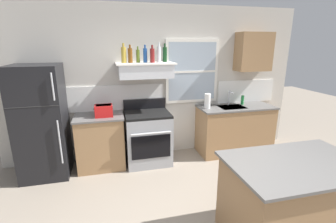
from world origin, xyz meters
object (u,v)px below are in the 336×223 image
bottle_red_label_wine (152,55)px  bottle_clear_tall (159,54)px  stove_range (148,137)px  bottle_amber_wine (130,55)px  dish_soap_bottle (242,100)px  kitchen_island (293,202)px  paper_towel_roll (207,101)px  toaster (104,110)px  refrigerator (42,122)px  bottle_dark_green_wine (165,54)px  bottle_champagne_gold_foil (124,55)px  bottle_olive_oil_square (138,56)px  bottle_blue_liqueur (145,55)px

bottle_red_label_wine → bottle_clear_tall: 0.12m
stove_range → bottle_amber_wine: 1.42m
dish_soap_bottle → kitchen_island: bearing=-107.3°
paper_towel_roll → toaster: bearing=-177.6°
refrigerator → stove_range: size_ratio=1.61×
bottle_clear_tall → bottle_dark_green_wine: (0.12, 0.07, -0.01)m
kitchen_island → bottle_amber_wine: bearing=122.4°
bottle_clear_tall → dish_soap_bottle: 1.87m
bottle_amber_wine → refrigerator: bearing=-175.4°
bottle_dark_green_wine → kitchen_island: bottle_dark_green_wine is taller
stove_range → bottle_red_label_wine: bottle_red_label_wine is taller
toaster → bottle_amber_wine: size_ratio=1.03×
bottle_clear_tall → kitchen_island: 2.80m
toaster → stove_range: 0.90m
bottle_champagne_gold_foil → bottle_amber_wine: size_ratio=1.08×
bottle_amber_wine → bottle_dark_green_wine: bearing=6.3°
bottle_clear_tall → paper_towel_roll: bearing=-3.3°
bottle_champagne_gold_foil → dish_soap_bottle: (2.22, 0.03, -0.88)m
toaster → stove_range: bearing=3.1°
bottle_champagne_gold_foil → bottle_olive_oil_square: 0.23m
bottle_olive_oil_square → dish_soap_bottle: 2.17m
toaster → bottle_blue_liqueur: bearing=12.4°
refrigerator → bottle_champagne_gold_foil: (1.31, 0.13, 1.00)m
stove_range → dish_soap_bottle: bearing=4.2°
bottle_amber_wine → bottle_blue_liqueur: (0.25, 0.03, -0.00)m
refrigerator → bottle_dark_green_wine: (2.00, 0.18, 1.00)m
refrigerator → dish_soap_bottle: bearing=2.6°
stove_range → bottle_amber_wine: (-0.24, 0.09, 1.40)m
stove_range → kitchen_island: 2.44m
bottle_champagne_gold_foil → bottle_dark_green_wine: bottle_champagne_gold_foil is taller
toaster → bottle_amber_wine: bottle_amber_wine is taller
bottle_red_label_wine → bottle_clear_tall: bottle_clear_tall is taller
bottle_blue_liqueur → bottle_dark_green_wine: bottle_dark_green_wine is taller
bottle_amber_wine → kitchen_island: size_ratio=0.21×
stove_range → bottle_olive_oil_square: 1.40m
bottle_champagne_gold_foil → bottle_olive_oil_square: bottle_champagne_gold_foil is taller
paper_towel_roll → kitchen_island: (0.06, -2.17, -0.59)m
bottle_amber_wine → bottle_dark_green_wine: (0.59, 0.06, 0.01)m
dish_soap_bottle → bottle_blue_liqueur: bearing=-179.5°
bottle_dark_green_wine → toaster: bearing=-169.6°
bottle_olive_oil_square → kitchen_island: bottle_olive_oil_square is taller
toaster → paper_towel_roll: bearing=2.4°
refrigerator → bottle_red_label_wine: bottle_red_label_wine is taller
bottle_red_label_wine → paper_towel_roll: (0.99, -0.03, -0.82)m
bottle_dark_green_wine → refrigerator: bearing=-174.9°
bottle_red_label_wine → dish_soap_bottle: bearing=2.4°
bottle_dark_green_wine → bottle_red_label_wine: bearing=-158.5°
bottle_red_label_wine → paper_towel_roll: bearing=-1.6°
dish_soap_bottle → bottle_olive_oil_square: bearing=-179.7°
toaster → bottle_red_label_wine: bearing=7.1°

